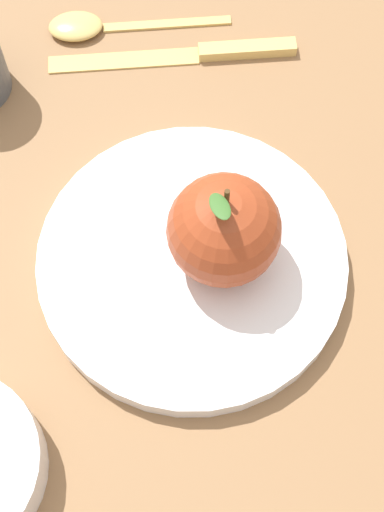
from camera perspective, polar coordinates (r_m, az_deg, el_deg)
The scene contains 5 objects.
ground_plane at distance 0.59m, azimuth -0.84°, elevation 2.76°, with size 2.40×2.40×0.00m, color olive.
dinner_plate at distance 0.56m, azimuth 0.00°, elevation -0.39°, with size 0.23×0.23×0.02m.
apple at distance 0.52m, azimuth 2.44°, elevation 1.96°, with size 0.08×0.08×0.10m.
knife at distance 0.68m, azimuth 0.30°, elevation 15.11°, with size 0.13×0.19×0.01m.
spoon at distance 0.71m, azimuth -7.39°, elevation 16.96°, with size 0.11×0.15×0.01m.
Camera 1 is at (0.24, 0.14, 0.52)m, focal length 52.67 mm.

